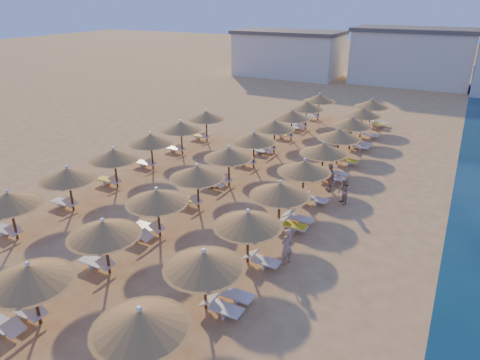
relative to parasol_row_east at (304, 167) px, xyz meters
The scene contains 9 objects.
ground 6.43m from the parasol_row_east, 112.27° to the right, with size 220.00×220.00×0.00m, color #E3A763.
hotel_blocks 40.63m from the parasol_row_east, 89.26° to the left, with size 48.00×10.25×8.10m.
parasol_row_east is the anchor object (origin of this frame).
parasol_row_west 4.90m from the parasol_row_east, behind, with size 3.10×38.36×2.66m.
parasol_row_inland 11.08m from the parasol_row_east, behind, with size 3.10×20.73×2.66m.
loungers 4.24m from the parasol_row_east, behind, with size 13.99×36.80×0.66m.
beachgoer_a 6.64m from the parasol_row_east, 76.20° to the right, with size 0.63×0.41×1.73m, color tan.
beachgoer_c 2.72m from the parasol_row_east, 67.94° to the left, with size 1.03×0.43×1.75m, color tan.
beachgoer_b 2.66m from the parasol_row_east, 17.92° to the left, with size 0.76×0.59×1.56m, color tan.
Camera 1 is at (9.58, -15.95, 10.97)m, focal length 32.00 mm.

